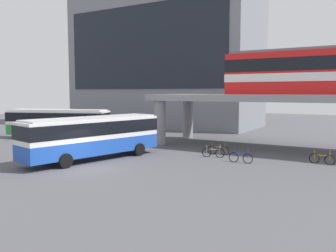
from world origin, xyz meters
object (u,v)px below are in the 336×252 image
Objects in this scene: bicycle_silver at (213,153)px; bicycle_orange at (322,159)px; station_building at (164,58)px; bus_main at (93,133)px; bus_secondary at (58,121)px; bicycle_brown at (218,150)px; bicycle_blue at (241,158)px.

bicycle_orange is at bearing 10.35° from bicycle_silver.
station_building reaches higher than bicycle_orange.
bus_main is (10.18, -27.20, -8.29)m from station_building.
bicycle_brown is at bearing -1.02° from bus_secondary.
station_building reaches higher than bicycle_brown.
bus_main is 16.67m from bicycle_orange.
bus_main and bus_secondary have the same top height.
bicycle_silver and bicycle_orange have the same top height.
bicycle_orange is at bearing 1.38° from bicycle_brown.
bicycle_brown is at bearing 93.39° from bicycle_silver.
bus_main is 6.33× the size of bicycle_blue.
bicycle_brown is (17.49, -20.46, -9.92)m from station_building.
station_building reaches higher than bus_secondary.
bus_main is 9.36m from bicycle_silver.
bicycle_brown and bicycle_orange have the same top height.
bicycle_silver is 2.78m from bicycle_blue.
bus_main is at bearing -143.18° from bicycle_silver.
bus_main is at bearing -155.75° from bicycle_blue.
bicycle_orange is at bearing -0.31° from bus_secondary.
bicycle_brown is at bearing -49.46° from station_building.
station_building is 30.20m from bus_main.
bus_secondary is 6.36× the size of bicycle_brown.
station_building is at bearing 141.26° from bicycle_orange.
bus_secondary is at bearing 148.29° from bus_main.
bicycle_silver is 1.22m from bicycle_brown.
bus_secondary is at bearing -93.60° from station_building.
bicycle_blue is (20.14, -22.71, -9.92)m from station_building.
station_building is at bearing 130.54° from bicycle_brown.
station_building is 2.50× the size of bus_secondary.
bicycle_orange is (25.26, -20.27, -9.92)m from station_building.
bicycle_orange is at bearing -38.74° from station_building.
bus_secondary reaches higher than bicycle_silver.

